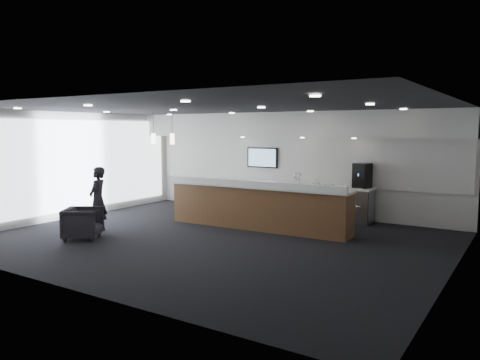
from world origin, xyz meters
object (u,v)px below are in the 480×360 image
Objects in this scene: service_counter at (257,206)px; coffee_machine at (362,176)px; armchair at (83,223)px; lounge_guest at (98,199)px.

coffee_machine is at bearing 46.22° from service_counter.
armchair is at bearing -133.72° from service_counter.
coffee_machine is 6.89m from lounge_guest.
coffee_machine is 7.22m from armchair.
lounge_guest is (-3.12, -2.42, 0.23)m from service_counter.
armchair is (-2.82, -3.13, -0.21)m from service_counter.
coffee_machine reaches higher than lounge_guest.
lounge_guest is (-0.30, 0.71, 0.44)m from armchair.
lounge_guest is at bearing -12.01° from armchair.
service_counter is 3.03m from coffee_machine.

